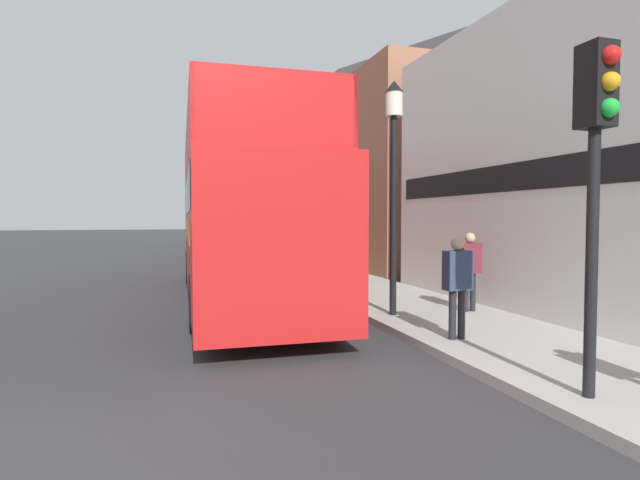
# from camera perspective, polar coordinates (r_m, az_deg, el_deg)

# --- Properties ---
(ground_plane) EXTENTS (144.00, 144.00, 0.00)m
(ground_plane) POSITION_cam_1_polar(r_m,az_deg,el_deg) (24.46, -22.73, -2.40)
(ground_plane) COLOR #333335
(sidewalk) EXTENTS (2.82, 108.00, 0.14)m
(sidewalk) POSITION_cam_1_polar(r_m,az_deg,el_deg) (21.95, -3.89, -2.57)
(sidewalk) COLOR #ADAAA3
(sidewalk) RESTS_ON ground_plane
(brick_terrace_rear) EXTENTS (6.00, 25.88, 10.43)m
(brick_terrace_rear) POSITION_cam_1_polar(r_m,az_deg,el_deg) (28.66, 2.14, 8.92)
(brick_terrace_rear) COLOR #9E664C
(brick_terrace_rear) RESTS_ON ground_plane
(tour_bus) EXTENTS (2.79, 11.48, 4.13)m
(tour_bus) POSITION_cam_1_polar(r_m,az_deg,el_deg) (12.50, -9.38, 1.99)
(tour_bus) COLOR red
(tour_bus) RESTS_ON ground_plane
(parked_car_ahead_of_bus) EXTENTS (1.96, 4.14, 1.43)m
(parked_car_ahead_of_bus) POSITION_cam_1_polar(r_m,az_deg,el_deg) (21.49, -10.49, -1.12)
(parked_car_ahead_of_bus) COLOR maroon
(parked_car_ahead_of_bus) RESTS_ON ground_plane
(pedestrian_second) EXTENTS (0.41, 0.23, 1.57)m
(pedestrian_second) POSITION_cam_1_polar(r_m,az_deg,el_deg) (7.92, 15.43, -4.19)
(pedestrian_second) COLOR #232328
(pedestrian_second) RESTS_ON sidewalk
(pedestrian_third) EXTENTS (0.41, 0.23, 1.57)m
(pedestrian_third) POSITION_cam_1_polar(r_m,az_deg,el_deg) (10.37, 16.73, -2.64)
(pedestrian_third) COLOR #232328
(pedestrian_third) RESTS_ON sidewalk
(traffic_signal) EXTENTS (0.28, 0.42, 3.62)m
(traffic_signal) POSITION_cam_1_polar(r_m,az_deg,el_deg) (5.85, 29.07, 10.04)
(traffic_signal) COLOR black
(traffic_signal) RESTS_ON sidewalk
(lamp_post_nearest) EXTENTS (0.35, 0.35, 4.46)m
(lamp_post_nearest) POSITION_cam_1_polar(r_m,az_deg,el_deg) (9.71, 8.43, 9.78)
(lamp_post_nearest) COLOR black
(lamp_post_nearest) RESTS_ON sidewalk
(lamp_post_second) EXTENTS (0.35, 0.35, 4.81)m
(lamp_post_second) POSITION_cam_1_polar(r_m,az_deg,el_deg) (18.08, -3.79, 7.08)
(lamp_post_second) COLOR black
(lamp_post_second) RESTS_ON sidewalk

